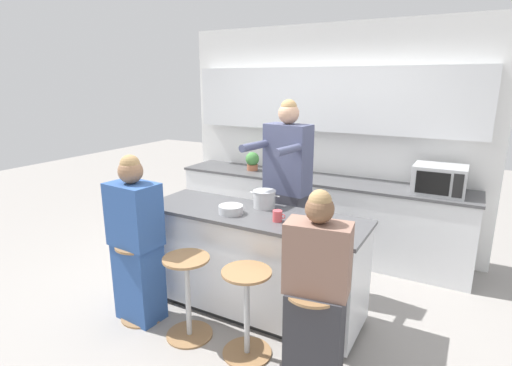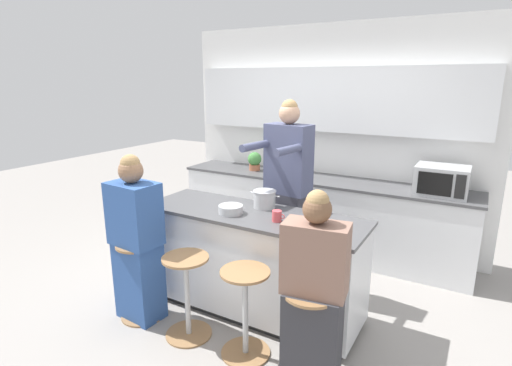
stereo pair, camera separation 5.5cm
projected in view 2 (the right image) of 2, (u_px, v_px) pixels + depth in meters
ground_plane at (252, 309)px, 3.68m from camera, size 16.00×16.00×0.00m
wall_back at (329, 123)px, 4.85m from camera, size 3.82×0.22×2.70m
back_counter at (317, 214)px, 4.88m from camera, size 3.54×0.61×0.91m
kitchen_island at (252, 262)px, 3.56m from camera, size 1.99×0.66×0.94m
bar_stool_leftmost at (140, 277)px, 3.48m from camera, size 0.38×0.38×0.70m
bar_stool_center_left at (187, 293)px, 3.22m from camera, size 0.38×0.38×0.70m
bar_stool_center_right at (245, 309)px, 2.99m from camera, size 0.38×0.38×0.70m
bar_stool_rightmost at (309, 334)px, 2.70m from camera, size 0.38×0.38×0.70m
person_cooking at (287, 198)px, 3.86m from camera, size 0.50×0.63×1.88m
person_wrapped_blanket at (137, 243)px, 3.40m from camera, size 0.44×0.32×1.47m
person_seated_near at (314, 301)px, 2.64m from camera, size 0.45×0.31×1.39m
cooking_pot at (265, 199)px, 3.56m from camera, size 0.30×0.21×0.16m
fruit_bowl at (231, 209)px, 3.41m from camera, size 0.21×0.21×0.07m
coffee_cup_near at (277, 216)px, 3.22m from camera, size 0.11×0.08×0.09m
microwave at (442, 180)px, 4.06m from camera, size 0.51×0.39×0.30m
potted_plant at (255, 161)px, 5.16m from camera, size 0.18×0.18×0.24m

